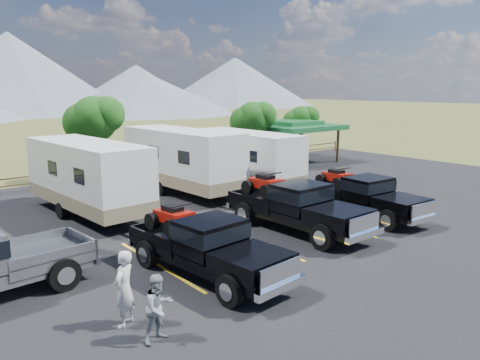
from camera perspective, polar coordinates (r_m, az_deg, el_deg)
ground at (r=16.74m, az=15.89°, el=-9.32°), size 320.00×320.00×0.00m
asphalt_lot at (r=18.52m, az=8.30°, el=-6.94°), size 44.00×34.00×0.04m
stall_lines at (r=19.17m, az=6.11°, el=-6.17°), size 12.12×5.50×0.01m
tree_ne_a at (r=34.04m, az=1.57°, el=7.40°), size 3.11×2.92×4.76m
tree_ne_b at (r=38.89m, az=7.43°, el=7.27°), size 2.77×2.59×4.27m
tree_north at (r=30.07m, az=-17.40°, el=7.06°), size 3.46×3.24×5.25m
rail_fence at (r=31.67m, az=-9.92°, el=1.71°), size 36.12×0.12×1.00m
pavilion at (r=36.80m, az=6.40°, el=6.54°), size 6.20×6.20×3.22m
rig_left at (r=14.50m, az=-4.25°, el=-7.86°), size 2.63×6.25×2.03m
rig_center at (r=18.99m, az=6.80°, el=-3.05°), size 2.50×6.63×2.19m
rig_right at (r=21.68m, az=14.78°, el=-1.77°), size 2.39×6.17×2.03m
trailer_left at (r=22.05m, az=-18.09°, el=0.32°), size 3.09×9.67×3.35m
trailer_center at (r=25.63m, az=-7.05°, el=2.41°), size 3.01×10.03×3.48m
trailer_right at (r=26.88m, az=0.73°, el=2.61°), size 2.52×9.26×3.22m
person_a at (r=11.88m, az=-13.95°, el=-12.73°), size 0.83×0.77×1.91m
person_b at (r=11.16m, az=-9.88°, el=-15.10°), size 0.87×0.73×1.60m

